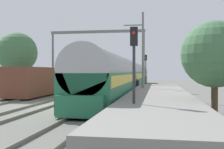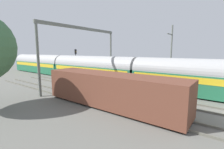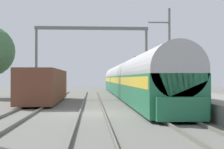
{
  "view_description": "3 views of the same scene",
  "coord_description": "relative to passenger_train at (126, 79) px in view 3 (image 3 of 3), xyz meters",
  "views": [
    {
      "loc": [
        7.87,
        -18.29,
        2.43
      ],
      "look_at": [
        4.1,
        4.42,
        2.2
      ],
      "focal_mm": 44.22,
      "sensor_mm": 36.0,
      "label": 1
    },
    {
      "loc": [
        -14.68,
        1.07,
        4.75
      ],
      "look_at": [
        -0.69,
        11.66,
        2.19
      ],
      "focal_mm": 25.75,
      "sensor_mm": 36.0,
      "label": 2
    },
    {
      "loc": [
        -0.01,
        -20.32,
        2.12
      ],
      "look_at": [
        2.05,
        13.84,
        2.5
      ],
      "focal_mm": 54.02,
      "sensor_mm": 36.0,
      "label": 3
    }
  ],
  "objects": [
    {
      "name": "platform",
      "position": [
        3.82,
        -17.37,
        -1.52
      ],
      "size": [
        4.4,
        28.0,
        0.9
      ],
      "color": "gray",
      "rests_on": "ground"
    },
    {
      "name": "catenary_gantry",
      "position": [
        -4.1,
        -2.3,
        3.67
      ],
      "size": [
        12.6,
        0.28,
        7.86
      ],
      "color": "slate",
      "rests_on": "ground"
    },
    {
      "name": "person_crossing",
      "position": [
        1.54,
        -7.39,
        -0.94
      ],
      "size": [
        0.44,
        0.31,
        1.73
      ],
      "rotation": [
        0.0,
        0.0,
        2.96
      ],
      "color": "#242424",
      "rests_on": "ground"
    },
    {
      "name": "catenary_pole_east_mid",
      "position": [
        2.35,
        -11.8,
        2.18
      ],
      "size": [
        1.9,
        0.2,
        8.0
      ],
      "color": "slate",
      "rests_on": "ground"
    },
    {
      "name": "railway_signal_far",
      "position": [
        1.92,
        6.2,
        1.3
      ],
      "size": [
        0.36,
        0.3,
        5.11
      ],
      "color": "#2D2D33",
      "rests_on": "ground"
    },
    {
      "name": "track_east",
      "position": [
        0.0,
        -19.37,
        -1.89
      ],
      "size": [
        1.52,
        60.0,
        0.16
      ],
      "color": "#646357",
      "rests_on": "ground"
    },
    {
      "name": "freight_car",
      "position": [
        -8.2,
        -10.05,
        -0.5
      ],
      "size": [
        2.8,
        13.0,
        2.7
      ],
      "color": "brown",
      "rests_on": "ground"
    },
    {
      "name": "ground",
      "position": [
        -4.1,
        -19.37,
        -1.97
      ],
      "size": [
        120.0,
        120.0,
        0.0
      ],
      "primitive_type": "plane",
      "color": "#64645D"
    },
    {
      "name": "passenger_train",
      "position": [
        0.0,
        0.0,
        0.0
      ],
      "size": [
        2.93,
        49.2,
        3.82
      ],
      "color": "#236B47",
      "rests_on": "ground"
    },
    {
      "name": "track_far_west",
      "position": [
        -8.2,
        -19.37,
        -1.89
      ],
      "size": [
        1.52,
        60.0,
        0.16
      ],
      "color": "#646357",
      "rests_on": "ground"
    },
    {
      "name": "track_west",
      "position": [
        -4.1,
        -19.37,
        -1.89
      ],
      "size": [
        1.52,
        60.0,
        0.16
      ],
      "color": "#646357",
      "rests_on": "ground"
    }
  ]
}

